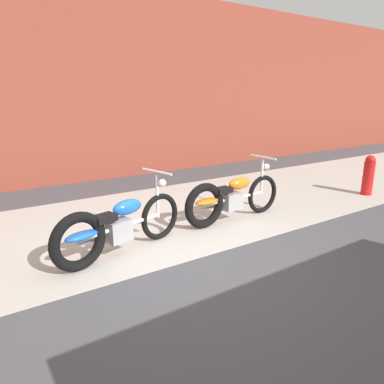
% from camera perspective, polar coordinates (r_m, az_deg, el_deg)
% --- Properties ---
extents(ground_plane, '(80.00, 80.00, 0.00)m').
position_cam_1_polar(ground_plane, '(4.58, 0.90, -10.82)').
color(ground_plane, '#47474C').
extents(sidewalk_slab, '(36.00, 3.50, 0.01)m').
position_cam_1_polar(sidewalk_slab, '(5.99, -8.50, -4.47)').
color(sidewalk_slab, '#B2ADA3').
rests_on(sidewalk_slab, ground).
extents(brick_building_wall, '(36.00, 0.50, 4.51)m').
position_cam_1_polar(brick_building_wall, '(8.91, -18.84, 16.13)').
color(brick_building_wall, brown).
rests_on(brick_building_wall, ground).
extents(motorcycle_blue, '(1.97, 0.76, 1.03)m').
position_cam_1_polar(motorcycle_blue, '(4.59, -12.75, -5.72)').
color(motorcycle_blue, black).
rests_on(motorcycle_blue, ground).
extents(motorcycle_orange, '(2.01, 0.58, 1.03)m').
position_cam_1_polar(motorcycle_orange, '(5.76, 5.92, -1.07)').
color(motorcycle_orange, black).
rests_on(motorcycle_orange, ground).
extents(fire_hydrant, '(0.22, 0.22, 0.84)m').
position_cam_1_polar(fire_hydrant, '(8.20, 26.84, 2.50)').
color(fire_hydrant, red).
rests_on(fire_hydrant, ground).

